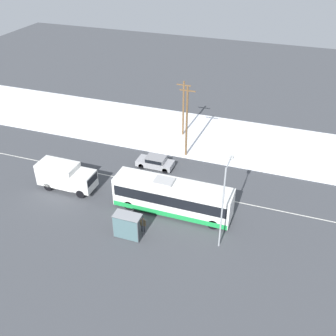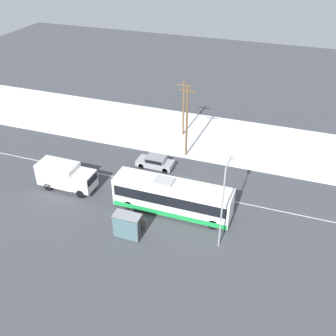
{
  "view_description": "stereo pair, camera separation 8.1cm",
  "coord_description": "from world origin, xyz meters",
  "px_view_note": "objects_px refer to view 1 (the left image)",
  "views": [
    {
      "loc": [
        9.4,
        -31.64,
        24.09
      ],
      "look_at": [
        -2.35,
        1.58,
        1.4
      ],
      "focal_mm": 42.0,
      "sensor_mm": 36.0,
      "label": 1
    },
    {
      "loc": [
        9.47,
        -31.61,
        24.09
      ],
      "look_at": [
        -2.35,
        1.58,
        1.4
      ],
      "focal_mm": 42.0,
      "sensor_mm": 36.0,
      "label": 2
    }
  ],
  "objects_px": {
    "pedestrian_at_stop": "(143,223)",
    "bus_shelter": "(126,224)",
    "city_bus": "(173,197)",
    "utility_pole_snowlot": "(183,108)",
    "utility_pole_roadside": "(187,121)",
    "box_truck": "(65,175)",
    "sedan_car": "(155,161)",
    "streetlamp": "(224,197)"
  },
  "relations": [
    {
      "from": "sedan_car",
      "to": "streetlamp",
      "type": "xyz_separation_m",
      "value": [
        9.7,
        -9.55,
        4.23
      ]
    },
    {
      "from": "sedan_car",
      "to": "streetlamp",
      "type": "bearing_deg",
      "value": 135.45
    },
    {
      "from": "streetlamp",
      "to": "pedestrian_at_stop",
      "type": "bearing_deg",
      "value": -172.34
    },
    {
      "from": "city_bus",
      "to": "bus_shelter",
      "type": "xyz_separation_m",
      "value": [
        -2.54,
        -4.9,
        -0.01
      ]
    },
    {
      "from": "utility_pole_roadside",
      "to": "utility_pole_snowlot",
      "type": "relative_size",
      "value": 1.19
    },
    {
      "from": "bus_shelter",
      "to": "sedan_car",
      "type": "bearing_deg",
      "value": 98.88
    },
    {
      "from": "pedestrian_at_stop",
      "to": "utility_pole_roadside",
      "type": "relative_size",
      "value": 0.18
    },
    {
      "from": "city_bus",
      "to": "bus_shelter",
      "type": "relative_size",
      "value": 4.69
    },
    {
      "from": "box_truck",
      "to": "bus_shelter",
      "type": "bearing_deg",
      "value": -28.11
    },
    {
      "from": "box_truck",
      "to": "utility_pole_roadside",
      "type": "bearing_deg",
      "value": 46.85
    },
    {
      "from": "sedan_car",
      "to": "utility_pole_roadside",
      "type": "height_order",
      "value": "utility_pole_roadside"
    },
    {
      "from": "city_bus",
      "to": "sedan_car",
      "type": "height_order",
      "value": "city_bus"
    },
    {
      "from": "city_bus",
      "to": "streetlamp",
      "type": "relative_size",
      "value": 1.41
    },
    {
      "from": "box_truck",
      "to": "utility_pole_roadside",
      "type": "relative_size",
      "value": 0.69
    },
    {
      "from": "streetlamp",
      "to": "utility_pole_roadside",
      "type": "bearing_deg",
      "value": 118.79
    },
    {
      "from": "sedan_car",
      "to": "streetlamp",
      "type": "height_order",
      "value": "streetlamp"
    },
    {
      "from": "box_truck",
      "to": "streetlamp",
      "type": "height_order",
      "value": "streetlamp"
    },
    {
      "from": "utility_pole_roadside",
      "to": "utility_pole_snowlot",
      "type": "distance_m",
      "value": 5.29
    },
    {
      "from": "bus_shelter",
      "to": "utility_pole_snowlot",
      "type": "height_order",
      "value": "utility_pole_snowlot"
    },
    {
      "from": "sedan_car",
      "to": "utility_pole_snowlot",
      "type": "distance_m",
      "value": 9.03
    },
    {
      "from": "box_truck",
      "to": "city_bus",
      "type": "bearing_deg",
      "value": 0.11
    },
    {
      "from": "pedestrian_at_stop",
      "to": "city_bus",
      "type": "bearing_deg",
      "value": 66.97
    },
    {
      "from": "streetlamp",
      "to": "city_bus",
      "type": "bearing_deg",
      "value": 152.97
    },
    {
      "from": "streetlamp",
      "to": "utility_pole_snowlot",
      "type": "relative_size",
      "value": 1.1
    },
    {
      "from": "box_truck",
      "to": "bus_shelter",
      "type": "xyz_separation_m",
      "value": [
        9.13,
        -4.88,
        0.11
      ]
    },
    {
      "from": "sedan_car",
      "to": "utility_pole_snowlot",
      "type": "xyz_separation_m",
      "value": [
        0.55,
        8.46,
        3.09
      ]
    },
    {
      "from": "streetlamp",
      "to": "utility_pole_snowlot",
      "type": "xyz_separation_m",
      "value": [
        -9.14,
        18.01,
        -1.14
      ]
    },
    {
      "from": "city_bus",
      "to": "box_truck",
      "type": "height_order",
      "value": "city_bus"
    },
    {
      "from": "pedestrian_at_stop",
      "to": "utility_pole_snowlot",
      "type": "distance_m",
      "value": 19.29
    },
    {
      "from": "pedestrian_at_stop",
      "to": "streetlamp",
      "type": "xyz_separation_m",
      "value": [
        6.87,
        0.92,
        4.02
      ]
    },
    {
      "from": "box_truck",
      "to": "utility_pole_snowlot",
      "type": "height_order",
      "value": "utility_pole_snowlot"
    },
    {
      "from": "pedestrian_at_stop",
      "to": "bus_shelter",
      "type": "distance_m",
      "value": 1.75
    },
    {
      "from": "city_bus",
      "to": "pedestrian_at_stop",
      "type": "relative_size",
      "value": 7.18
    },
    {
      "from": "city_bus",
      "to": "utility_pole_snowlot",
      "type": "bearing_deg",
      "value": 104.02
    },
    {
      "from": "pedestrian_at_stop",
      "to": "bus_shelter",
      "type": "relative_size",
      "value": 0.65
    },
    {
      "from": "sedan_car",
      "to": "streetlamp",
      "type": "distance_m",
      "value": 14.25
    },
    {
      "from": "city_bus",
      "to": "utility_pole_roadside",
      "type": "relative_size",
      "value": 1.31
    },
    {
      "from": "city_bus",
      "to": "sedan_car",
      "type": "bearing_deg",
      "value": 122.63
    },
    {
      "from": "pedestrian_at_stop",
      "to": "bus_shelter",
      "type": "xyz_separation_m",
      "value": [
        -0.99,
        -1.26,
        0.69
      ]
    },
    {
      "from": "bus_shelter",
      "to": "streetlamp",
      "type": "height_order",
      "value": "streetlamp"
    },
    {
      "from": "sedan_car",
      "to": "pedestrian_at_stop",
      "type": "bearing_deg",
      "value": 105.1
    },
    {
      "from": "sedan_car",
      "to": "utility_pole_snowlot",
      "type": "relative_size",
      "value": 0.57
    }
  ]
}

